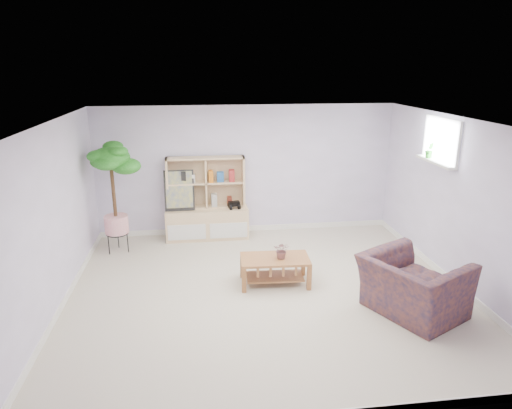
{
  "coord_description": "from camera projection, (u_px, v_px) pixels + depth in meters",
  "views": [
    {
      "loc": [
        -0.89,
        -5.76,
        3.09
      ],
      "look_at": [
        -0.07,
        0.56,
        1.13
      ],
      "focal_mm": 32.0,
      "sensor_mm": 36.0,
      "label": 1
    }
  ],
  "objects": [
    {
      "name": "floor",
      "position": [
        266.0,
        291.0,
        6.48
      ],
      "size": [
        5.5,
        5.0,
        0.01
      ],
      "primitive_type": "cube",
      "color": "#C2B28F",
      "rests_on": "ground"
    },
    {
      "name": "ceiling",
      "position": [
        267.0,
        121.0,
        5.77
      ],
      "size": [
        5.5,
        5.0,
        0.01
      ],
      "primitive_type": "cube",
      "color": "silver",
      "rests_on": "walls"
    },
    {
      "name": "walls",
      "position": [
        267.0,
        211.0,
        6.13
      ],
      "size": [
        5.51,
        5.01,
        2.4
      ],
      "color": "silver",
      "rests_on": "floor"
    },
    {
      "name": "baseboard",
      "position": [
        266.0,
        288.0,
        6.47
      ],
      "size": [
        5.5,
        5.0,
        0.1
      ],
      "primitive_type": null,
      "color": "white",
      "rests_on": "floor"
    },
    {
      "name": "window",
      "position": [
        442.0,
        141.0,
        6.8
      ],
      "size": [
        0.1,
        0.98,
        0.68
      ],
      "primitive_type": null,
      "color": "silver",
      "rests_on": "walls"
    },
    {
      "name": "window_sill",
      "position": [
        435.0,
        162.0,
        6.88
      ],
      "size": [
        0.14,
        1.0,
        0.04
      ],
      "primitive_type": "cube",
      "color": "white",
      "rests_on": "walls"
    },
    {
      "name": "storage_unit",
      "position": [
        207.0,
        199.0,
        8.29
      ],
      "size": [
        1.5,
        0.51,
        1.5
      ],
      "primitive_type": null,
      "color": "#CEB18A",
      "rests_on": "floor"
    },
    {
      "name": "poster",
      "position": [
        179.0,
        190.0,
        8.15
      ],
      "size": [
        0.53,
        0.13,
        0.73
      ],
      "primitive_type": null,
      "rotation": [
        0.0,
        0.0,
        0.02
      ],
      "color": "yellow",
      "rests_on": "storage_unit"
    },
    {
      "name": "toy_truck",
      "position": [
        234.0,
        205.0,
        8.32
      ],
      "size": [
        0.31,
        0.24,
        0.15
      ],
      "primitive_type": null,
      "rotation": [
        0.0,
        0.0,
        0.17
      ],
      "color": "black",
      "rests_on": "storage_unit"
    },
    {
      "name": "coffee_table",
      "position": [
        275.0,
        271.0,
        6.67
      ],
      "size": [
        1.02,
        0.59,
        0.41
      ],
      "primitive_type": null,
      "rotation": [
        0.0,
        0.0,
        -0.05
      ],
      "color": "#95572F",
      "rests_on": "floor"
    },
    {
      "name": "table_plant",
      "position": [
        282.0,
        250.0,
        6.55
      ],
      "size": [
        0.28,
        0.27,
        0.26
      ],
      "primitive_type": "imported",
      "rotation": [
        0.0,
        0.0,
        -0.35
      ],
      "color": "#265F27",
      "rests_on": "coffee_table"
    },
    {
      "name": "floor_tree",
      "position": [
        114.0,
        199.0,
        7.59
      ],
      "size": [
        0.9,
        0.9,
        1.89
      ],
      "primitive_type": null,
      "rotation": [
        0.0,
        0.0,
        -0.36
      ],
      "color": "#166714",
      "rests_on": "floor"
    },
    {
      "name": "armchair",
      "position": [
        413.0,
        282.0,
        5.8
      ],
      "size": [
        1.44,
        1.5,
        0.87
      ],
      "primitive_type": "imported",
      "rotation": [
        0.0,
        0.0,
        2.04
      ],
      "color": "#0F193D",
      "rests_on": "floor"
    },
    {
      "name": "sill_plant",
      "position": [
        430.0,
        150.0,
        7.04
      ],
      "size": [
        0.16,
        0.14,
        0.24
      ],
      "primitive_type": "imported",
      "rotation": [
        0.0,
        0.0,
        -0.27
      ],
      "color": "#166714",
      "rests_on": "window_sill"
    }
  ]
}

